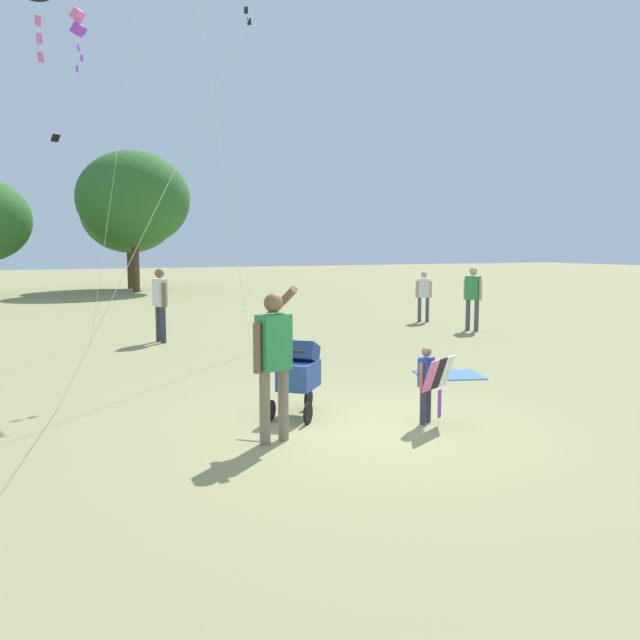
# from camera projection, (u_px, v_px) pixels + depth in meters

# --- Properties ---
(ground_plane) EXTENTS (120.00, 120.00, 0.00)m
(ground_plane) POSITION_uv_depth(u_px,v_px,m) (369.00, 428.00, 8.47)
(ground_plane) COLOR #938E5B
(treeline_distant) EXTENTS (24.60, 7.39, 6.82)m
(treeline_distant) POSITION_uv_depth(u_px,v_px,m) (31.00, 211.00, 31.68)
(treeline_distant) COLOR brown
(treeline_distant) RESTS_ON ground
(child_with_butterfly_kite) EXTENTS (0.65, 0.49, 1.01)m
(child_with_butterfly_kite) POSITION_uv_depth(u_px,v_px,m) (428.00, 378.00, 8.62)
(child_with_butterfly_kite) COLOR #33384C
(child_with_butterfly_kite) RESTS_ON ground
(person_adult_flyer) EXTENTS (0.58, 0.64, 1.84)m
(person_adult_flyer) POSITION_uv_depth(u_px,v_px,m) (273.00, 353.00, 7.76)
(person_adult_flyer) COLOR #7F705B
(person_adult_flyer) RESTS_ON ground
(stroller) EXTENTS (0.95, 1.00, 1.03)m
(stroller) POSITION_uv_depth(u_px,v_px,m) (299.00, 371.00, 9.05)
(stroller) COLOR black
(stroller) RESTS_ON ground
(kite_green_novelty) EXTENTS (1.22, 1.42, 7.45)m
(kite_green_novelty) POSITION_uv_depth(u_px,v_px,m) (79.00, 27.00, 14.60)
(kite_green_novelty) COLOR pink
(kite_green_novelty) RESTS_ON ground
(person_red_shirt) EXTENTS (0.35, 0.52, 1.71)m
(person_red_shirt) POSITION_uv_depth(u_px,v_px,m) (473.00, 293.00, 17.95)
(person_red_shirt) COLOR #4C4C51
(person_red_shirt) RESTS_ON ground
(person_sitting_far) EXTENTS (0.44, 0.33, 1.51)m
(person_sitting_far) POSITION_uv_depth(u_px,v_px,m) (424.00, 292.00, 20.01)
(person_sitting_far) COLOR #4C4C51
(person_sitting_far) RESTS_ON ground
(person_couple_left) EXTENTS (0.31, 0.55, 1.76)m
(person_couple_left) POSITION_uv_depth(u_px,v_px,m) (160.00, 299.00, 15.80)
(person_couple_left) COLOR #33384C
(person_couple_left) RESTS_ON ground
(picnic_blanket) EXTENTS (1.36, 1.24, 0.02)m
(picnic_blanket) POSITION_uv_depth(u_px,v_px,m) (449.00, 375.00, 11.89)
(picnic_blanket) COLOR #3366B2
(picnic_blanket) RESTS_ON ground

